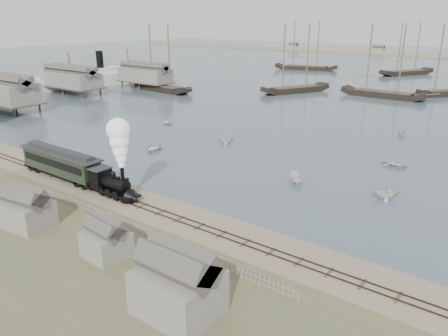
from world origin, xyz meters
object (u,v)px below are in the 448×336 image
Objects in this scene: beached_dinghy at (109,179)px; steamship at (100,68)px; locomotive at (117,164)px; passenger_coach at (61,162)px.

beached_dinghy is 0.08× the size of steamship.
beached_dinghy is at bearing 152.70° from locomotive.
beached_dinghy is at bearing 24.86° from passenger_coach.
passenger_coach is (-12.20, 0.00, -2.18)m from locomotive.
steamship is (-75.30, 58.03, 5.14)m from beached_dinghy.
steamship is at bearing 138.46° from passenger_coach.
steamship is at bearing 143.04° from locomotive.
passenger_coach is at bearing 143.78° from beached_dinghy.
locomotive reaches higher than passenger_coach.
steamship is (-68.86, 61.01, 3.21)m from passenger_coach.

